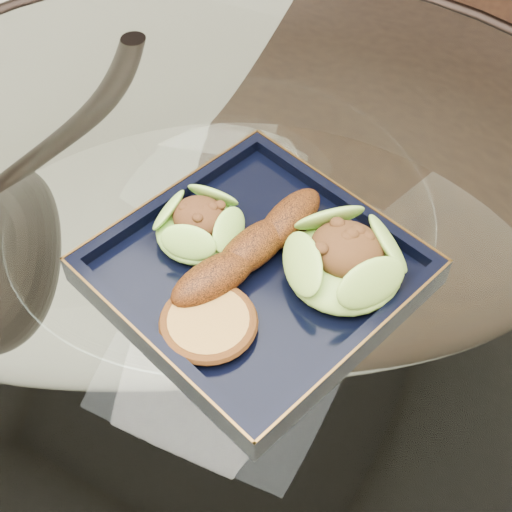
% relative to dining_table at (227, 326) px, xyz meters
% --- Properties ---
extents(ground, '(4.00, 4.00, 0.00)m').
position_rel_dining_table_xyz_m(ground, '(0.00, 0.00, -0.60)').
color(ground, beige).
rests_on(ground, ground).
extents(dining_table, '(1.13, 1.13, 0.77)m').
position_rel_dining_table_xyz_m(dining_table, '(0.00, 0.00, 0.00)').
color(dining_table, white).
rests_on(dining_table, ground).
extents(dining_chair, '(0.45, 0.45, 0.98)m').
position_rel_dining_table_xyz_m(dining_chair, '(0.05, 0.52, -0.05)').
color(dining_chair, '#321D10').
rests_on(dining_chair, ground).
extents(navy_plate, '(0.35, 0.35, 0.02)m').
position_rel_dining_table_xyz_m(navy_plate, '(0.06, -0.04, 0.17)').
color(navy_plate, black).
rests_on(navy_plate, dining_table).
extents(lettuce_wrap_left, '(0.11, 0.11, 0.03)m').
position_rel_dining_table_xyz_m(lettuce_wrap_left, '(-0.01, -0.02, 0.20)').
color(lettuce_wrap_left, '#5EA931').
rests_on(lettuce_wrap_left, navy_plate).
extents(lettuce_wrap_right, '(0.15, 0.15, 0.04)m').
position_rel_dining_table_xyz_m(lettuce_wrap_right, '(0.14, -0.01, 0.20)').
color(lettuce_wrap_right, '#65992C').
rests_on(lettuce_wrap_right, navy_plate).
extents(roasted_plantain, '(0.10, 0.19, 0.04)m').
position_rel_dining_table_xyz_m(roasted_plantain, '(0.05, -0.03, 0.20)').
color(roasted_plantain, '#5A2709').
rests_on(roasted_plantain, navy_plate).
extents(crumb_patty, '(0.09, 0.09, 0.01)m').
position_rel_dining_table_xyz_m(crumb_patty, '(0.05, -0.12, 0.19)').
color(crumb_patty, '#A77437').
rests_on(crumb_patty, navy_plate).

